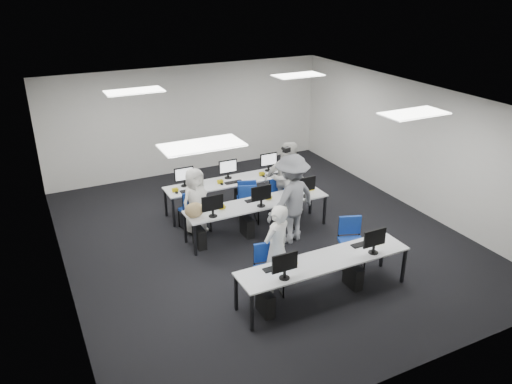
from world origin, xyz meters
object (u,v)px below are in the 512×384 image
chair_5 (192,216)px  student_1 (288,177)px  desk_mid (257,205)px  chair_6 (247,207)px  chair_7 (288,198)px  student_0 (277,248)px  student_2 (195,201)px  chair_2 (197,219)px  desk_front (325,262)px  chair_3 (248,209)px  student_3 (284,180)px  chair_1 (351,250)px  chair_0 (268,279)px  photographer (292,199)px  chair_4 (281,202)px

chair_5 → student_1: size_ratio=0.50×
desk_mid → chair_6: chair_6 is taller
chair_7 → student_0: 3.43m
chair_6 → student_1: (1.01, -0.11, 0.59)m
chair_5 → student_2: student_2 is taller
chair_2 → chair_5: (-0.04, 0.21, -0.01)m
desk_front → chair_3: (0.07, 3.22, -0.39)m
chair_7 → student_3: size_ratio=0.57×
chair_1 → chair_3: 2.76m
desk_mid → chair_7: (1.21, 0.79, -0.39)m
desk_front → chair_0: size_ratio=3.50×
student_2 → photographer: (1.66, -1.27, 0.23)m
chair_5 → photographer: bearing=-57.9°
chair_3 → photographer: photographer is taller
desk_front → chair_4: bearing=73.8°
chair_6 → student_1: size_ratio=0.51×
student_1 → chair_3: bearing=2.3°
chair_0 → chair_4: bearing=67.0°
chair_2 → student_0: bearing=-97.6°
chair_5 → photographer: (1.69, -1.48, 0.69)m
student_0 → photographer: photographer is taller
chair_7 → photographer: (-0.72, -1.39, 0.68)m
chair_7 → student_3: (-0.17, -0.10, 0.52)m
desk_front → chair_1: size_ratio=3.37×
chair_5 → student_2: size_ratio=0.59×
desk_mid → chair_5: 1.54m
chair_5 → photographer: size_ratio=0.45×
student_0 → chair_3: bearing=-125.5°
chair_6 → student_1: bearing=13.9°
chair_7 → student_2: student_2 is taller
chair_7 → photographer: photographer is taller
desk_mid → student_1: (1.13, 0.68, 0.19)m
chair_3 → chair_4: 0.88m
chair_3 → chair_5: chair_3 is taller
photographer → chair_3: bearing=-86.8°
chair_6 → student_3: (0.93, -0.10, 0.53)m
desk_mid → student_0: size_ratio=1.92×
chair_4 → chair_2: bearing=166.3°
chair_4 → chair_6: (-0.83, 0.11, 0.02)m
chair_6 → student_3: bearing=13.6°
chair_1 → student_3: bearing=110.0°
chair_3 → student_2: (-1.24, 0.05, 0.45)m
chair_0 → photographer: (1.32, 1.49, 0.68)m
student_0 → desk_front: bearing=118.7°
chair_3 → student_1: size_ratio=0.53×
desk_front → desk_mid: bearing=90.0°
desk_front → student_3: size_ratio=1.98×
desk_front → student_1: (1.13, 3.28, 0.19)m
desk_mid → chair_4: 1.24m
chair_2 → photographer: size_ratio=0.47×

